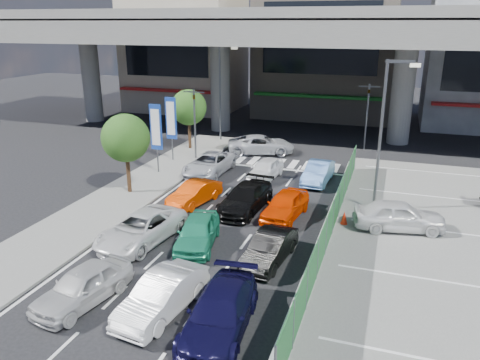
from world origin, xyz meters
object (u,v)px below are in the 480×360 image
(van_white_back_left, at_px, (83,286))
(hatch_white_back_mid, at_px, (162,295))
(street_lamp_right, at_px, (385,124))
(kei_truck_front_right, at_px, (318,172))
(parked_sedan_white, at_px, (399,215))
(minivan_navy_back, at_px, (220,313))
(crossing_wagon_silver, at_px, (261,145))
(wagon_silver_front_left, at_px, (209,164))
(sedan_white_front_mid, at_px, (266,169))
(tree_far, at_px, (189,108))
(tree_near, at_px, (126,138))
(traffic_cone, at_px, (344,218))
(taxi_orange_right, at_px, (285,205))
(taxi_orange_left, at_px, (194,193))
(sedan_black_mid, at_px, (245,198))
(signboard_far, at_px, (171,120))
(traffic_light_left, at_px, (194,107))
(signboard_near, at_px, (156,129))
(hatch_black_mid_right, at_px, (270,248))
(street_lamp_left, at_px, (222,85))
(sedan_white_mid_left, at_px, (141,229))
(traffic_light_right, at_px, (368,100))
(taxi_teal_mid, at_px, (197,232))

(van_white_back_left, height_order, hatch_white_back_mid, same)
(street_lamp_right, relative_size, kei_truck_front_right, 1.97)
(kei_truck_front_right, bearing_deg, parked_sedan_white, -47.55)
(minivan_navy_back, distance_m, crossing_wagon_silver, 22.26)
(van_white_back_left, bearing_deg, kei_truck_front_right, 81.16)
(wagon_silver_front_left, distance_m, sedan_white_front_mid, 3.88)
(tree_far, relative_size, sedan_white_front_mid, 1.27)
(sedan_white_front_mid, distance_m, crossing_wagon_silver, 6.18)
(tree_near, bearing_deg, kei_truck_front_right, 28.41)
(kei_truck_front_right, height_order, traffic_cone, kei_truck_front_right)
(taxi_orange_right, xyz_separation_m, crossing_wagon_silver, (-4.69, 11.72, 0.02))
(van_white_back_left, distance_m, taxi_orange_left, 10.26)
(van_white_back_left, xyz_separation_m, sedan_black_mid, (2.86, 10.31, 0.00))
(signboard_far, bearing_deg, traffic_light_left, 35.70)
(tree_far, distance_m, hatch_white_back_mid, 22.52)
(wagon_silver_front_left, bearing_deg, parked_sedan_white, -22.43)
(minivan_navy_back, bearing_deg, signboard_near, 119.49)
(street_lamp_right, height_order, tree_far, street_lamp_right)
(tree_far, bearing_deg, parked_sedan_white, -34.18)
(traffic_light_left, xyz_separation_m, kei_truck_front_right, (9.54, -2.41, -3.27))
(tree_near, xyz_separation_m, sedan_white_front_mid, (6.95, 5.28, -2.74))
(hatch_white_back_mid, height_order, hatch_black_mid_right, hatch_white_back_mid)
(street_lamp_right, relative_size, street_lamp_left, 1.00)
(signboard_near, xyz_separation_m, hatch_black_mid_right, (10.34, -9.51, -2.43))
(tree_near, distance_m, sedan_black_mid, 7.85)
(van_white_back_left, height_order, traffic_cone, van_white_back_left)
(signboard_near, relative_size, tree_far, 0.98)
(taxi_orange_right, height_order, sedan_white_front_mid, taxi_orange_right)
(tree_far, bearing_deg, kei_truck_front_right, -23.77)
(signboard_near, xyz_separation_m, hatch_white_back_mid, (7.74, -14.24, -2.37))
(sedan_black_mid, distance_m, taxi_orange_right, 2.31)
(sedan_white_mid_left, distance_m, sedan_white_front_mid, 11.26)
(signboard_far, bearing_deg, van_white_back_left, -73.80)
(parked_sedan_white, bearing_deg, sedan_white_front_mid, 44.66)
(signboard_near, bearing_deg, sedan_black_mid, -29.55)
(signboard_far, bearing_deg, minivan_navy_back, -59.37)
(traffic_light_left, relative_size, van_white_back_left, 1.28)
(sedan_black_mid, distance_m, kei_truck_front_right, 6.60)
(kei_truck_front_right, bearing_deg, van_white_back_left, -106.78)
(traffic_light_right, distance_m, taxi_orange_left, 17.68)
(hatch_black_mid_right, bearing_deg, parked_sedan_white, 50.65)
(hatch_black_mid_right, relative_size, sedan_black_mid, 0.81)
(hatch_white_back_mid, distance_m, traffic_cone, 10.95)
(tree_near, bearing_deg, taxi_orange_left, -4.59)
(minivan_navy_back, bearing_deg, wagon_silver_front_left, 108.30)
(sedan_white_mid_left, height_order, taxi_orange_right, same)
(hatch_white_back_mid, distance_m, taxi_orange_left, 10.39)
(traffic_cone, bearing_deg, street_lamp_right, 60.69)
(street_lamp_left, distance_m, wagon_silver_front_left, 10.11)
(taxi_teal_mid, bearing_deg, sedan_white_front_mid, 76.36)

